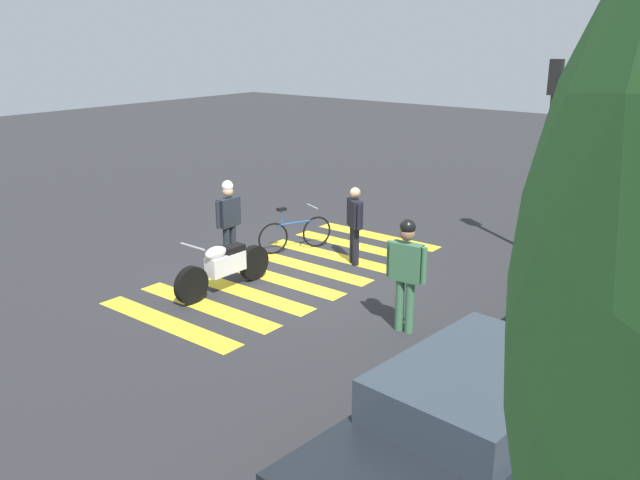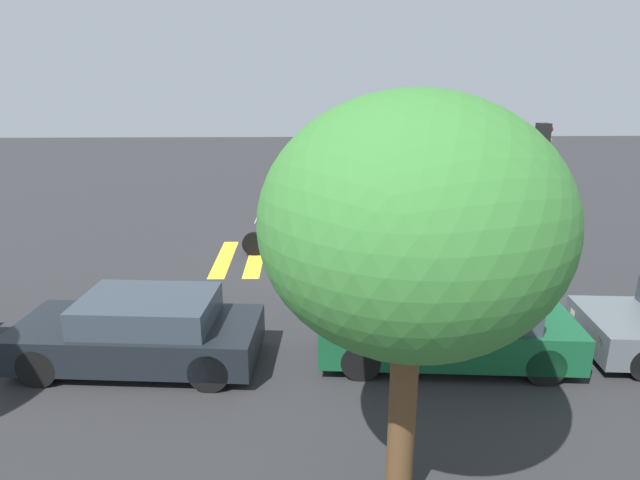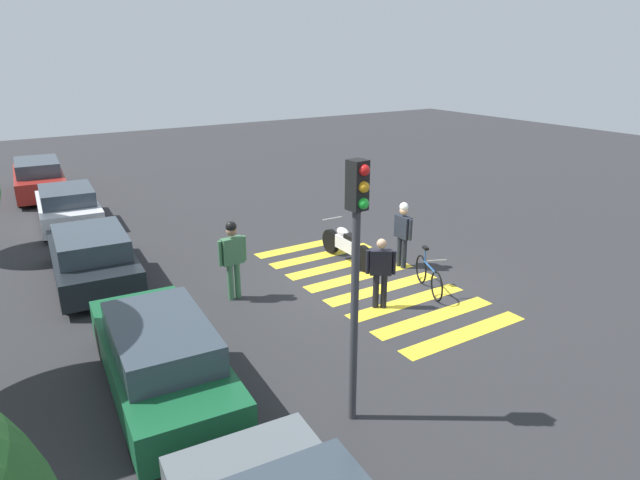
{
  "view_description": "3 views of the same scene",
  "coord_description": "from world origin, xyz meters",
  "px_view_note": "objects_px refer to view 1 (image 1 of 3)",
  "views": [
    {
      "loc": [
        9.58,
        8.38,
        4.65
      ],
      "look_at": [
        0.03,
        0.79,
        0.84
      ],
      "focal_mm": 37.6,
      "sensor_mm": 36.0,
      "label": 1
    },
    {
      "loc": [
        0.79,
        14.71,
        5.15
      ],
      "look_at": [
        0.43,
        1.01,
        0.86
      ],
      "focal_mm": 30.38,
      "sensor_mm": 36.0,
      "label": 2
    },
    {
      "loc": [
        -10.12,
        7.92,
        5.56
      ],
      "look_at": [
        0.37,
        1.27,
        1.25
      ],
      "focal_mm": 31.29,
      "sensor_mm": 36.0,
      "label": 3
    }
  ],
  "objects_px": {
    "car_black_suv": "(470,428)",
    "traffic_light_pole": "(551,127)",
    "officer_by_motorcycle": "(229,216)",
    "pedestrian_bystander": "(406,267)",
    "car_green_compact": "(622,280)",
    "police_motorcycle": "(224,267)",
    "officer_on_foot": "(355,221)",
    "leaning_bicycle": "(295,234)"
  },
  "relations": [
    {
      "from": "police_motorcycle",
      "to": "pedestrian_bystander",
      "type": "distance_m",
      "value": 3.66
    },
    {
      "from": "officer_on_foot",
      "to": "officer_by_motorcycle",
      "type": "xyz_separation_m",
      "value": [
        1.62,
        -2.01,
        0.1
      ]
    },
    {
      "from": "officer_on_foot",
      "to": "car_green_compact",
      "type": "bearing_deg",
      "value": 96.54
    },
    {
      "from": "officer_by_motorcycle",
      "to": "police_motorcycle",
      "type": "bearing_deg",
      "value": 41.84
    },
    {
      "from": "car_green_compact",
      "to": "officer_on_foot",
      "type": "bearing_deg",
      "value": -83.46
    },
    {
      "from": "pedestrian_bystander",
      "to": "officer_on_foot",
      "type": "bearing_deg",
      "value": -130.43
    },
    {
      "from": "police_motorcycle",
      "to": "traffic_light_pole",
      "type": "bearing_deg",
      "value": 145.97
    },
    {
      "from": "leaning_bicycle",
      "to": "officer_on_foot",
      "type": "bearing_deg",
      "value": 93.32
    },
    {
      "from": "officer_by_motorcycle",
      "to": "car_black_suv",
      "type": "bearing_deg",
      "value": 64.53
    },
    {
      "from": "officer_by_motorcycle",
      "to": "car_green_compact",
      "type": "height_order",
      "value": "officer_by_motorcycle"
    },
    {
      "from": "leaning_bicycle",
      "to": "car_black_suv",
      "type": "relative_size",
      "value": 0.37
    },
    {
      "from": "car_black_suv",
      "to": "traffic_light_pole",
      "type": "xyz_separation_m",
      "value": [
        -7.92,
        -2.28,
        2.13
      ]
    },
    {
      "from": "pedestrian_bystander",
      "to": "traffic_light_pole",
      "type": "relative_size",
      "value": 0.46
    },
    {
      "from": "car_green_compact",
      "to": "car_black_suv",
      "type": "xyz_separation_m",
      "value": [
        5.59,
        -0.01,
        -0.02
      ]
    },
    {
      "from": "car_black_suv",
      "to": "traffic_light_pole",
      "type": "distance_m",
      "value": 8.51
    },
    {
      "from": "officer_on_foot",
      "to": "officer_by_motorcycle",
      "type": "height_order",
      "value": "officer_by_motorcycle"
    },
    {
      "from": "officer_on_foot",
      "to": "car_black_suv",
      "type": "bearing_deg",
      "value": 45.49
    },
    {
      "from": "pedestrian_bystander",
      "to": "traffic_light_pole",
      "type": "distance_m",
      "value": 5.36
    },
    {
      "from": "pedestrian_bystander",
      "to": "car_black_suv",
      "type": "xyz_separation_m",
      "value": [
        2.83,
        2.54,
        -0.46
      ]
    },
    {
      "from": "pedestrian_bystander",
      "to": "car_green_compact",
      "type": "relative_size",
      "value": 0.4
    },
    {
      "from": "police_motorcycle",
      "to": "officer_on_foot",
      "type": "relative_size",
      "value": 1.38
    },
    {
      "from": "officer_by_motorcycle",
      "to": "leaning_bicycle",
      "type": "bearing_deg",
      "value": 163.16
    },
    {
      "from": "pedestrian_bystander",
      "to": "traffic_light_pole",
      "type": "bearing_deg",
      "value": 177.11
    },
    {
      "from": "leaning_bicycle",
      "to": "car_green_compact",
      "type": "xyz_separation_m",
      "value": [
        -0.68,
        6.65,
        0.28
      ]
    },
    {
      "from": "leaning_bicycle",
      "to": "pedestrian_bystander",
      "type": "bearing_deg",
      "value": 63.01
    },
    {
      "from": "officer_by_motorcycle",
      "to": "car_green_compact",
      "type": "distance_m",
      "value": 7.46
    },
    {
      "from": "officer_on_foot",
      "to": "car_black_suv",
      "type": "xyz_separation_m",
      "value": [
        5.01,
        5.1,
        -0.28
      ]
    },
    {
      "from": "car_black_suv",
      "to": "officer_on_foot",
      "type": "bearing_deg",
      "value": -134.51
    },
    {
      "from": "car_black_suv",
      "to": "traffic_light_pole",
      "type": "height_order",
      "value": "traffic_light_pole"
    },
    {
      "from": "officer_by_motorcycle",
      "to": "traffic_light_pole",
      "type": "relative_size",
      "value": 0.43
    },
    {
      "from": "police_motorcycle",
      "to": "officer_by_motorcycle",
      "type": "distance_m",
      "value": 1.61
    },
    {
      "from": "police_motorcycle",
      "to": "pedestrian_bystander",
      "type": "height_order",
      "value": "pedestrian_bystander"
    },
    {
      "from": "officer_by_motorcycle",
      "to": "car_black_suv",
      "type": "distance_m",
      "value": 7.88
    },
    {
      "from": "officer_on_foot",
      "to": "car_green_compact",
      "type": "relative_size",
      "value": 0.35
    },
    {
      "from": "pedestrian_bystander",
      "to": "car_green_compact",
      "type": "height_order",
      "value": "pedestrian_bystander"
    },
    {
      "from": "police_motorcycle",
      "to": "pedestrian_bystander",
      "type": "relative_size",
      "value": 1.2
    },
    {
      "from": "pedestrian_bystander",
      "to": "car_green_compact",
      "type": "xyz_separation_m",
      "value": [
        -2.77,
        2.55,
        -0.44
      ]
    },
    {
      "from": "officer_on_foot",
      "to": "pedestrian_bystander",
      "type": "relative_size",
      "value": 0.87
    },
    {
      "from": "car_black_suv",
      "to": "leaning_bicycle",
      "type": "bearing_deg",
      "value": -126.53
    },
    {
      "from": "leaning_bicycle",
      "to": "car_black_suv",
      "type": "height_order",
      "value": "car_black_suv"
    },
    {
      "from": "police_motorcycle",
      "to": "car_black_suv",
      "type": "bearing_deg",
      "value": 69.66
    },
    {
      "from": "officer_by_motorcycle",
      "to": "traffic_light_pole",
      "type": "bearing_deg",
      "value": 133.22
    }
  ]
}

